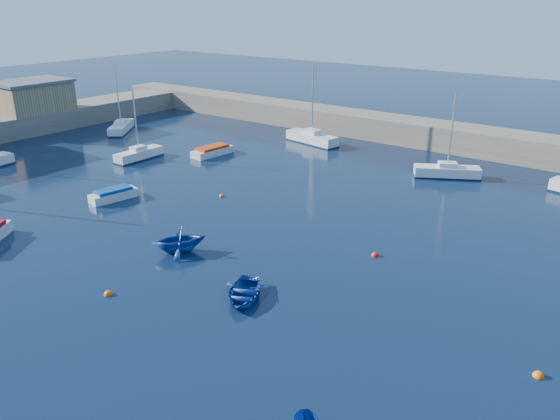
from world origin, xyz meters
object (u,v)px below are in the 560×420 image
Objects in this scene: dinghy_left at (179,240)px; sailboat_6 at (447,171)px; sailboat_3 at (139,154)px; motorboat_1 at (114,194)px; motorboat_2 at (212,151)px; sailboat_4 at (121,127)px; brick_shed_a at (33,97)px; dinghy_center at (243,293)px; sailboat_5 at (312,138)px.

sailboat_6 is at bearing 108.55° from dinghy_left.
sailboat_3 reaches higher than motorboat_1.
sailboat_6 is 1.62× the size of motorboat_2.
sailboat_4 reaches higher than dinghy_left.
sailboat_3 reaches higher than dinghy_left.
brick_shed_a is 1.67× the size of motorboat_2.
brick_shed_a reaches higher than dinghy_center.
dinghy_center is at bearing -29.66° from sailboat_3.
sailboat_6 is at bearing 58.35° from motorboat_1.
sailboat_3 is (20.44, -1.02, -3.55)m from brick_shed_a.
sailboat_4 reaches higher than sailboat_6.
sailboat_6 reaches higher than sailboat_3.
sailboat_5 is 11.74m from motorboat_2.
sailboat_3 is 1.97× the size of dinghy_center.
sailboat_4 is 24.86m from motorboat_1.
sailboat_5 is at bearing 90.00° from dinghy_center.
dinghy_center is at bearing 20.37° from dinghy_left.
sailboat_5 is at bearing 66.15° from motorboat_2.
sailboat_4 is at bearing 69.94° from sailboat_6.
brick_shed_a is 30.07m from motorboat_1.
sailboat_4 reaches higher than dinghy_center.
sailboat_5 is at bearing 142.95° from dinghy_left.
brick_shed_a is at bearing 134.04° from dinghy_center.
motorboat_2 is 1.33× the size of dinghy_center.
sailboat_5 is (22.00, 9.18, 0.09)m from sailboat_4.
sailboat_5 is at bearing 50.94° from sailboat_6.
sailboat_3 reaches higher than motorboat_2.
motorboat_1 is at bearing -74.07° from motorboat_2.
sailboat_6 is (16.82, -2.92, -0.08)m from sailboat_5.
sailboat_6 is at bearing 24.92° from sailboat_3.
sailboat_3 is 11.82m from motorboat_1.
brick_shed_a reaches higher than motorboat_2.
sailboat_3 is at bearing -125.37° from motorboat_2.
brick_shed_a is 49.54m from dinghy_center.
sailboat_6 is 26.95m from dinghy_left.
sailboat_5 reaches higher than brick_shed_a.
sailboat_3 is 0.91× the size of sailboat_6.
dinghy_left is (-8.04, -25.72, 0.33)m from sailboat_6.
motorboat_2 is at bearing 109.21° from dinghy_center.
dinghy_left is at bearing -7.61° from motorboat_1.
dinghy_center is (26.41, -14.65, -0.18)m from sailboat_3.
dinghy_center is at bearing -142.44° from sailboat_5.
motorboat_2 is at bearing 111.00° from motorboat_1.
sailboat_4 reaches higher than sailboat_3.
dinghy_left reaches higher than motorboat_2.
sailboat_3 is 0.81× the size of sailboat_5.
dinghy_left is at bearing -70.17° from sailboat_4.
sailboat_6 is at bearing -28.71° from sailboat_4.
dinghy_left is at bearing -19.01° from brick_shed_a.
sailboat_4 is at bearing -178.93° from motorboat_2.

